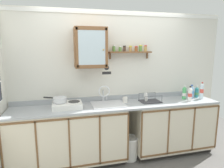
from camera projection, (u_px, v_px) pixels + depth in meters
back_wall at (114, 83)px, 3.41m from camera, size 3.98×0.07×2.42m
lower_cabinet_run at (69, 138)px, 3.06m from camera, size 1.76×0.57×0.91m
lower_cabinet_run_right at (172, 126)px, 3.50m from camera, size 1.41×0.57×0.91m
countertop at (119, 105)px, 3.17m from camera, size 3.34×0.60×0.03m
backsplash at (114, 98)px, 3.42m from camera, size 3.34×0.02×0.08m
sink at (108, 106)px, 3.17m from camera, size 0.52×0.48×0.42m
hot_plate_stove at (67, 105)px, 2.96m from camera, size 0.43×0.31×0.09m
saucepan at (60, 100)px, 2.95m from camera, size 0.34×0.23×0.08m
bottle_soda_green_0 at (184, 93)px, 3.48m from camera, size 0.07×0.07×0.24m
bottle_water_clear_1 at (202, 91)px, 3.48m from camera, size 0.06×0.06×0.30m
bottle_water_blue_2 at (192, 92)px, 3.53m from camera, size 0.08×0.08×0.24m
bottle_opaque_white_3 at (190, 94)px, 3.34m from camera, size 0.07×0.07×0.26m
bottle_detergent_teal_4 at (197, 92)px, 3.59m from camera, size 0.07×0.07×0.21m
dish_rack at (149, 100)px, 3.31m from camera, size 0.33×0.26×0.16m
mug at (125, 100)px, 3.25m from camera, size 0.08×0.11×0.10m
wall_cabinet at (90, 48)px, 3.03m from camera, size 0.48×0.34×0.61m
spice_shelf at (131, 51)px, 3.29m from camera, size 0.72×0.14×0.23m
warning_sign at (107, 70)px, 3.31m from camera, size 0.18×0.01×0.25m
trash_bin at (130, 147)px, 3.28m from camera, size 0.29×0.29×0.38m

